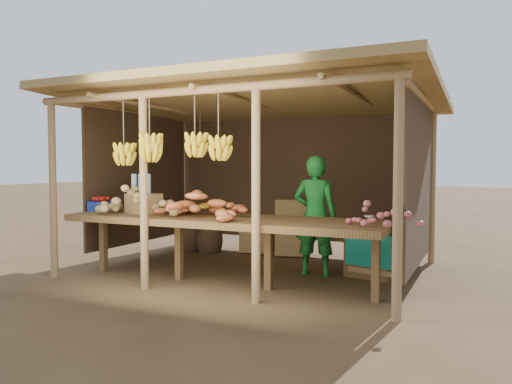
% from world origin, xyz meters
% --- Properties ---
extents(ground, '(60.00, 60.00, 0.00)m').
position_xyz_m(ground, '(0.00, 0.00, 0.00)').
color(ground, brown).
rests_on(ground, ground).
extents(stall_structure, '(4.70, 3.50, 2.43)m').
position_xyz_m(stall_structure, '(-0.04, 0.01, 1.92)').
color(stall_structure, '#9D7A51').
rests_on(stall_structure, ground).
extents(counter, '(3.90, 1.05, 0.80)m').
position_xyz_m(counter, '(0.00, -0.95, 0.74)').
color(counter, brown).
rests_on(counter, ground).
extents(potato_heap, '(1.17, 0.80, 0.37)m').
position_xyz_m(potato_heap, '(-1.05, -1.12, 0.99)').
color(potato_heap, tan).
rests_on(potato_heap, counter).
extents(sweet_potato_heap, '(1.28, 1.05, 0.36)m').
position_xyz_m(sweet_potato_heap, '(-0.20, -1.13, 0.98)').
color(sweet_potato_heap, '#C56032').
rests_on(sweet_potato_heap, counter).
extents(onion_heap, '(0.85, 0.69, 0.35)m').
position_xyz_m(onion_heap, '(1.90, -1.21, 0.98)').
color(onion_heap, '#C15F5D').
rests_on(onion_heap, counter).
extents(banana_pile, '(0.63, 0.42, 0.35)m').
position_xyz_m(banana_pile, '(-0.46, -0.74, 0.97)').
color(banana_pile, yellow).
rests_on(banana_pile, counter).
extents(tomato_basin, '(0.36, 0.36, 0.19)m').
position_xyz_m(tomato_basin, '(-1.90, -0.87, 0.88)').
color(tomato_basin, navy).
rests_on(tomato_basin, counter).
extents(bottle_box, '(0.47, 0.42, 0.50)m').
position_xyz_m(bottle_box, '(-1.12, -0.96, 0.99)').
color(bottle_box, olive).
rests_on(bottle_box, counter).
extents(vendor, '(0.59, 0.42, 1.53)m').
position_xyz_m(vendor, '(0.83, 0.01, 0.77)').
color(vendor, '#197327').
rests_on(vendor, ground).
extents(tarp_crate, '(0.79, 0.73, 0.79)m').
position_xyz_m(tarp_crate, '(1.54, 0.25, 0.33)').
color(tarp_crate, brown).
rests_on(tarp_crate, ground).
extents(carton_stack, '(1.22, 0.55, 0.86)m').
position_xyz_m(carton_stack, '(-0.11, 1.20, 0.38)').
color(carton_stack, olive).
rests_on(carton_stack, ground).
extents(burlap_sacks, '(0.83, 0.43, 0.59)m').
position_xyz_m(burlap_sacks, '(-1.41, 0.83, 0.26)').
color(burlap_sacks, '#473321').
rests_on(burlap_sacks, ground).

